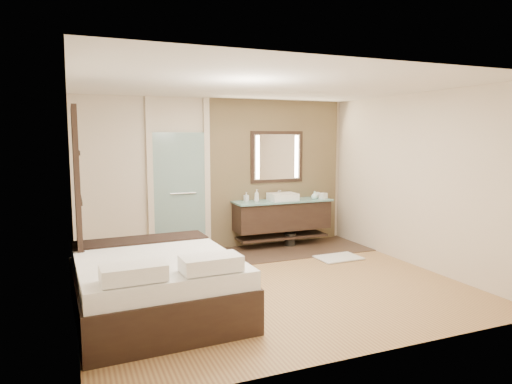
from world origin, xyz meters
name	(u,v)px	position (x,y,z in m)	size (l,w,h in m)	color
floor	(270,283)	(0.00, 0.00, 0.00)	(5.00, 5.00, 0.00)	#8D5E3B
tile_strip	(264,252)	(0.60, 1.60, 0.01)	(3.80, 1.30, 0.01)	#3B2C20
stone_wall	(276,173)	(1.10, 2.21, 1.35)	(2.60, 0.08, 2.70)	tan
vanity	(282,215)	(1.10, 1.92, 0.58)	(1.85, 0.55, 0.88)	black
mirror_unit	(277,157)	(1.10, 2.16, 1.65)	(1.06, 0.04, 0.96)	black
frosted_door	(179,188)	(-0.75, 2.20, 1.14)	(1.10, 0.12, 2.70)	#BCEEE9
shoji_partition	(78,201)	(-2.43, 0.60, 1.21)	(0.06, 1.20, 2.40)	black
bed	(155,283)	(-1.65, -0.45, 0.35)	(1.83, 2.25, 0.84)	black
bath_mat	(338,258)	(1.59, 0.75, 0.02)	(0.72, 0.50, 0.02)	silver
waste_bin	(290,240)	(1.23, 1.85, 0.12)	(0.20, 0.20, 0.25)	black
tissue_box	(323,196)	(1.92, 1.84, 0.92)	(0.12, 0.12, 0.10)	silver
soap_bottle_a	(257,196)	(0.58, 1.90, 0.98)	(0.09, 0.09, 0.22)	silver
soap_bottle_b	(246,197)	(0.44, 2.05, 0.95)	(0.07, 0.07, 0.16)	#B2B2B2
soap_bottle_c	(315,195)	(1.71, 1.80, 0.94)	(0.12, 0.12, 0.15)	silver
cup	(317,195)	(1.85, 1.97, 0.92)	(0.13, 0.13, 0.10)	white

